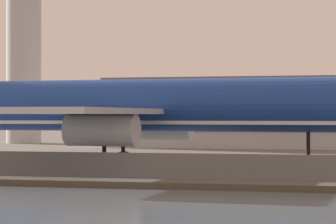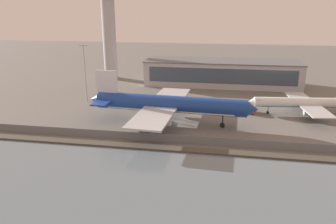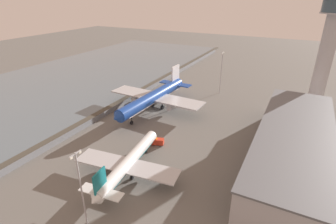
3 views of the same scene
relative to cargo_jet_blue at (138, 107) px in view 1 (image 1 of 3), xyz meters
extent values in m
plane|color=#66635E|center=(3.04, 0.67, -6.20)|extent=(500.00, 500.00, 0.00)
cube|color=#474238|center=(3.04, -19.83, -5.95)|extent=(320.00, 3.00, 0.50)
cube|color=slate|center=(3.04, -15.33, -5.02)|extent=(280.00, 0.08, 2.36)
cylinder|color=slate|center=(3.04, -15.33, -5.02)|extent=(0.10, 0.10, 2.36)
cylinder|color=#193D93|center=(0.73, -0.04, 0.22)|extent=(47.08, 7.68, 5.25)
cube|color=silver|center=(0.73, -0.04, -1.22)|extent=(40.00, 6.27, 0.94)
cube|color=#B7BABF|center=(-1.03, 11.32, -0.43)|extent=(11.47, 23.00, 0.52)
cube|color=#B7BABF|center=(-2.20, -11.15, -0.43)|extent=(11.47, 23.00, 0.52)
cylinder|color=#B7BABF|center=(0.28, 9.45, -2.14)|extent=(6.70, 3.22, 2.89)
cylinder|color=#B7BABF|center=(-0.70, -9.42, -2.14)|extent=(6.70, 3.22, 2.89)
cylinder|color=black|center=(17.11, -0.89, -3.93)|extent=(0.37, 0.37, 3.07)
cylinder|color=black|center=(17.11, -0.89, -5.47)|extent=(1.50, 0.65, 1.47)
cylinder|color=black|center=(-2.41, 2.88, -3.93)|extent=(0.42, 0.42, 3.07)
cylinder|color=black|center=(-2.41, 2.88, -5.47)|extent=(1.75, 1.27, 1.69)
cylinder|color=black|center=(-2.69, -2.62, -3.93)|extent=(0.42, 0.42, 3.07)
cylinder|color=black|center=(-2.69, -2.62, -5.47)|extent=(1.75, 1.27, 1.69)
cube|color=#1E2328|center=(-4.68, -12.33, -5.46)|extent=(3.32, 1.85, 1.11)
cube|color=#283847|center=(-4.28, -12.36, -4.65)|extent=(1.22, 1.36, 0.50)
cylinder|color=black|center=(-3.64, -11.73, -5.85)|extent=(0.72, 0.27, 0.70)
cylinder|color=black|center=(-3.75, -13.08, -5.85)|extent=(0.72, 0.27, 0.70)
cylinder|color=black|center=(-5.62, -11.57, -5.85)|extent=(0.72, 0.27, 0.70)
cylinder|color=black|center=(-5.72, -12.93, -5.85)|extent=(0.72, 0.27, 0.70)
cylinder|color=#ADADB2|center=(-41.29, 65.19, 14.31)|extent=(6.67, 6.67, 41.02)
cube|color=#B2B2B7|center=(15.68, 58.81, -0.64)|extent=(70.85, 20.61, 11.13)
cube|color=#3D4C5B|center=(15.68, 48.43, -0.08)|extent=(65.18, 0.16, 6.68)
cube|color=#5B5E63|center=(15.68, 58.81, 5.18)|extent=(71.45, 21.21, 0.50)
camera|label=1|loc=(21.87, -77.40, -0.79)|focal=85.00mm
camera|label=2|loc=(16.77, -96.24, 28.45)|focal=35.00mm
camera|label=3|loc=(94.98, 56.10, 42.81)|focal=28.00mm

